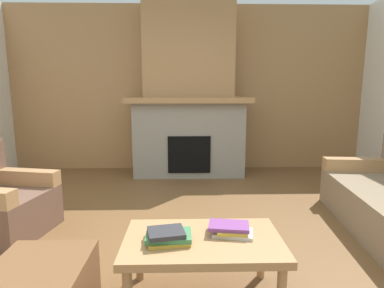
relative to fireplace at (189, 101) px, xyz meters
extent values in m
plane|color=brown|center=(0.00, -2.62, -1.16)|extent=(9.00, 9.00, 0.00)
cube|color=#A87A4C|center=(0.00, 0.38, 0.19)|extent=(6.00, 0.12, 2.70)
cube|color=gray|center=(0.00, -0.03, -0.59)|extent=(1.70, 0.70, 1.15)
cube|color=black|center=(0.00, -0.36, -0.78)|extent=(0.64, 0.08, 0.56)
cube|color=#A87A4C|center=(0.00, -0.08, 0.03)|extent=(1.90, 0.82, 0.08)
cube|color=#A87A4C|center=(0.00, 0.07, 0.80)|extent=(1.40, 0.50, 1.47)
cube|color=tan|center=(2.01, -1.47, -0.69)|extent=(0.85, 0.25, 0.15)
cube|color=brown|center=(-1.78, -2.21, -0.96)|extent=(0.89, 0.89, 0.40)
cube|color=tan|center=(-1.72, -1.90, -0.69)|extent=(0.77, 0.29, 0.15)
cube|color=tan|center=(0.04, -3.20, -0.76)|extent=(1.00, 0.60, 0.05)
cylinder|color=tan|center=(-0.40, -2.96, -0.97)|extent=(0.06, 0.06, 0.38)
cylinder|color=tan|center=(0.48, -2.96, -0.97)|extent=(0.06, 0.06, 0.38)
cube|color=gold|center=(-0.17, -3.25, -0.72)|extent=(0.27, 0.20, 0.02)
cube|color=#3D7F4C|center=(-0.17, -3.23, -0.70)|extent=(0.28, 0.19, 0.03)
cube|color=#2D2D33|center=(-0.19, -3.25, -0.67)|extent=(0.25, 0.22, 0.03)
cube|color=beige|center=(0.24, -3.15, -0.72)|extent=(0.28, 0.21, 0.02)
cube|color=gold|center=(0.23, -3.13, -0.70)|extent=(0.20, 0.22, 0.02)
cube|color=#7A3D84|center=(0.21, -3.14, -0.68)|extent=(0.28, 0.20, 0.02)
camera|label=1|loc=(-0.08, -5.08, 0.20)|focal=29.80mm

